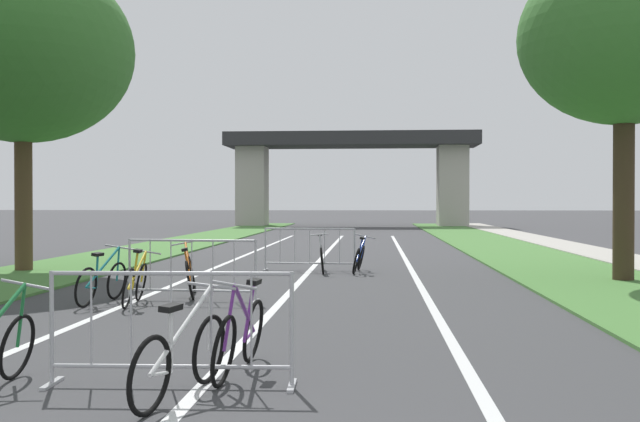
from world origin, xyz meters
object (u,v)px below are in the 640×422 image
at_px(crowd_barrier_second, 192,271).
at_px(bicycle_white_4, 182,357).
at_px(tree_right_pine_near, 624,37).
at_px(bicycle_teal_0, 102,281).
at_px(bicycle_silver_5, 322,257).
at_px(crowd_barrier_nearest, 171,329).
at_px(bicycle_blue_2, 359,258).
at_px(bicycle_orange_1, 190,275).
at_px(tree_left_maple_mid, 23,50).
at_px(crowd_barrier_third, 310,249).
at_px(bicycle_yellow_3, 135,282).
at_px(bicycle_purple_6, 240,336).

bearing_deg(crowd_barrier_second, bicycle_white_4, -76.48).
relative_size(tree_right_pine_near, bicycle_teal_0, 4.23).
distance_m(tree_right_pine_near, bicycle_white_4, 12.71).
relative_size(tree_right_pine_near, bicycle_silver_5, 4.37).
height_order(crowd_barrier_nearest, bicycle_teal_0, crowd_barrier_nearest).
relative_size(bicycle_blue_2, bicycle_silver_5, 1.02).
distance_m(bicycle_orange_1, bicycle_silver_5, 5.05).
height_order(tree_left_maple_mid, crowd_barrier_third, tree_left_maple_mid).
xyz_separation_m(tree_right_pine_near, crowd_barrier_second, (-8.31, -3.55, -4.62)).
xyz_separation_m(crowd_barrier_nearest, bicycle_yellow_3, (-2.03, 5.05, -0.14)).
height_order(crowd_barrier_second, bicycle_teal_0, crowd_barrier_second).
relative_size(crowd_barrier_nearest, bicycle_yellow_3, 1.40).
bearing_deg(tree_left_maple_mid, bicycle_purple_6, -54.24).
xyz_separation_m(crowd_barrier_third, bicycle_teal_0, (-2.91, -6.04, -0.15)).
relative_size(crowd_barrier_second, bicycle_white_4, 1.36).
distance_m(tree_left_maple_mid, bicycle_silver_5, 8.73).
bearing_deg(crowd_barrier_second, bicycle_teal_0, -163.10).
bearing_deg(bicycle_white_4, crowd_barrier_second, 116.26).
height_order(tree_right_pine_near, bicycle_white_4, tree_right_pine_near).
bearing_deg(crowd_barrier_nearest, crowd_barrier_third, 88.59).
xyz_separation_m(bicycle_teal_0, bicycle_yellow_3, (0.61, -0.14, 0.00)).
height_order(crowd_barrier_second, crowd_barrier_third, same).
bearing_deg(tree_left_maple_mid, crowd_barrier_nearest, -57.68).
bearing_deg(tree_right_pine_near, bicycle_teal_0, -157.76).
relative_size(bicycle_orange_1, bicycle_white_4, 1.03).
distance_m(bicycle_blue_2, bicycle_yellow_3, 6.77).
distance_m(tree_left_maple_mid, bicycle_purple_6, 13.13).
xyz_separation_m(crowd_barrier_third, bicycle_blue_2, (1.22, -0.39, -0.17)).
distance_m(crowd_barrier_second, bicycle_white_4, 6.20).
bearing_deg(crowd_barrier_third, tree_right_pine_near, -16.89).
bearing_deg(crowd_barrier_third, tree_left_maple_mid, -172.83).
height_order(crowd_barrier_nearest, bicycle_purple_6, crowd_barrier_nearest).
xyz_separation_m(bicycle_teal_0, bicycle_purple_6, (3.18, -4.69, 0.01)).
bearing_deg(bicycle_orange_1, tree_right_pine_near, 6.88).
distance_m(bicycle_silver_5, bicycle_purple_6, 10.32).
bearing_deg(bicycle_yellow_3, tree_right_pine_near, 18.02).
distance_m(crowd_barrier_second, bicycle_silver_5, 5.53).
bearing_deg(bicycle_teal_0, bicycle_silver_5, 67.88).
xyz_separation_m(crowd_barrier_third, bicycle_orange_1, (-1.69, -5.04, -0.13)).
bearing_deg(bicycle_blue_2, bicycle_purple_6, -90.00).
bearing_deg(tree_left_maple_mid, bicycle_silver_5, 3.64).
relative_size(crowd_barrier_third, bicycle_white_4, 1.36).
height_order(crowd_barrier_nearest, bicycle_orange_1, crowd_barrier_nearest).
height_order(bicycle_teal_0, bicycle_blue_2, bicycle_teal_0).
bearing_deg(bicycle_teal_0, bicycle_yellow_3, -4.97).
bearing_deg(bicycle_orange_1, bicycle_silver_5, 54.10).
xyz_separation_m(crowd_barrier_third, bicycle_purple_6, (0.27, -10.73, -0.14)).
relative_size(tree_left_maple_mid, bicycle_yellow_3, 4.66).
relative_size(bicycle_orange_1, bicycle_blue_2, 1.05).
bearing_deg(bicycle_purple_6, tree_left_maple_mid, -49.17).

